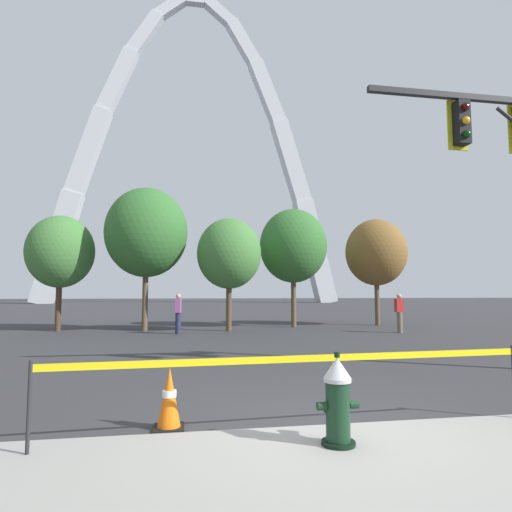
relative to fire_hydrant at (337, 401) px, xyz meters
The scene contains 12 objects.
ground_plane 0.74m from the fire_hydrant, 79.45° to the left, with size 240.00×240.00×0.00m, color #333335.
fire_hydrant is the anchor object (origin of this frame).
caution_tape_barrier 0.54m from the fire_hydrant, 123.05° to the left, with size 5.86×0.34×0.94m.
traffic_cone_by_hydrant 2.01m from the fire_hydrant, 153.70° to the left, with size 0.36×0.36×0.73m.
monument_arch 68.60m from the fire_hydrant, 89.91° to the left, with size 47.41×2.92×51.50m.
tree_far_left 16.90m from the fire_hydrant, 114.12° to the left, with size 2.83×2.83×4.95m.
tree_left_mid 15.45m from the fire_hydrant, 102.23° to the left, with size 3.53×3.53×6.17m.
tree_center_left 14.33m from the fire_hydrant, 88.51° to the left, with size 2.77×2.77×4.84m.
tree_center_right 16.48m from the fire_hydrant, 76.88° to the left, with size 3.24×3.24×5.68m.
tree_right_mid 18.19m from the fire_hydrant, 63.23° to the left, with size 3.06×3.06×5.36m.
pedestrian_walking_left 14.00m from the fire_hydrant, 59.28° to the left, with size 0.35×0.22×1.59m.
pedestrian_standing_center 13.23m from the fire_hydrant, 97.66° to the left, with size 0.25×0.37×1.59m.
Camera 1 is at (-1.79, -5.14, 1.63)m, focal length 30.52 mm.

